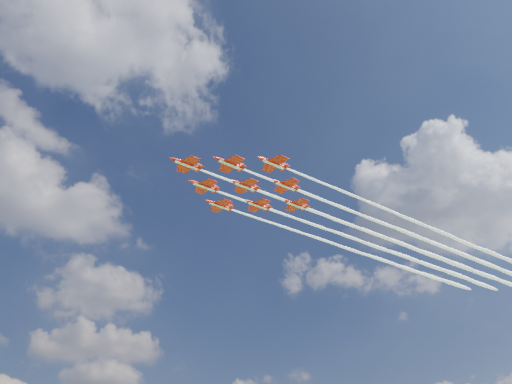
% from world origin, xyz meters
% --- Properties ---
extents(jet_lead, '(137.99, 26.79, 2.60)m').
position_xyz_m(jet_lead, '(49.18, 10.56, 83.56)').
color(jet_lead, red).
extents(jet_row2_port, '(137.99, 26.79, 2.60)m').
position_xyz_m(jet_row2_port, '(60.05, 5.05, 83.56)').
color(jet_row2_port, red).
extents(jet_row2_starb, '(137.99, 26.79, 2.60)m').
position_xyz_m(jet_row2_starb, '(57.75, 19.24, 83.56)').
color(jet_row2_starb, red).
extents(jet_row3_port, '(137.99, 26.79, 2.60)m').
position_xyz_m(jet_row3_port, '(70.93, -0.47, 83.56)').
color(jet_row3_port, red).
extents(jet_row3_centre, '(137.99, 26.79, 2.60)m').
position_xyz_m(jet_row3_centre, '(68.63, 13.72, 83.56)').
color(jet_row3_centre, red).
extents(jet_row3_starb, '(137.99, 26.79, 2.60)m').
position_xyz_m(jet_row3_starb, '(66.33, 27.91, 83.56)').
color(jet_row3_starb, red).
extents(jet_row4_port, '(137.99, 26.79, 2.60)m').
position_xyz_m(jet_row4_port, '(79.50, 8.20, 83.56)').
color(jet_row4_port, red).
extents(jet_row4_starb, '(137.99, 26.79, 2.60)m').
position_xyz_m(jet_row4_starb, '(77.20, 22.39, 83.56)').
color(jet_row4_starb, red).
extents(jet_tail, '(137.99, 26.79, 2.60)m').
position_xyz_m(jet_tail, '(88.08, 16.87, 83.56)').
color(jet_tail, red).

